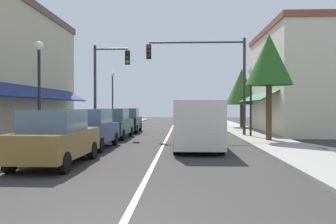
{
  "coord_description": "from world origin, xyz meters",
  "views": [
    {
      "loc": [
        0.95,
        -5.02,
        1.86
      ],
      "look_at": [
        0.05,
        15.72,
        1.56
      ],
      "focal_mm": 36.54,
      "sensor_mm": 36.0,
      "label": 1
    }
  ],
  "objects_px": {
    "street_lamp_right_mid": "(251,90)",
    "tree_right_far": "(242,87)",
    "parked_car_nearest_left": "(56,138)",
    "van_in_lane": "(197,123)",
    "tree_right_near": "(269,60)",
    "street_lamp_left_far": "(113,90)",
    "parked_car_second_left": "(91,129)",
    "traffic_signal_mast_arm": "(211,69)",
    "parked_car_third_left": "(114,124)",
    "street_lamp_left_near": "(39,77)",
    "parked_car_far_left": "(128,120)",
    "traffic_signal_left_corner": "(106,77)"
  },
  "relations": [
    {
      "from": "street_lamp_right_mid",
      "to": "tree_right_far",
      "type": "height_order",
      "value": "tree_right_far"
    },
    {
      "from": "parked_car_nearest_left",
      "to": "van_in_lane",
      "type": "bearing_deg",
      "value": 44.13
    },
    {
      "from": "tree_right_near",
      "to": "tree_right_far",
      "type": "distance_m",
      "value": 11.91
    },
    {
      "from": "street_lamp_left_far",
      "to": "parked_car_nearest_left",
      "type": "bearing_deg",
      "value": -83.79
    },
    {
      "from": "tree_right_near",
      "to": "parked_car_second_left",
      "type": "bearing_deg",
      "value": -159.81
    },
    {
      "from": "traffic_signal_mast_arm",
      "to": "street_lamp_left_far",
      "type": "bearing_deg",
      "value": 135.36
    },
    {
      "from": "parked_car_second_left",
      "to": "street_lamp_right_mid",
      "type": "xyz_separation_m",
      "value": [
        8.21,
        5.72,
        2.01
      ]
    },
    {
      "from": "parked_car_third_left",
      "to": "tree_right_near",
      "type": "bearing_deg",
      "value": -10.41
    },
    {
      "from": "street_lamp_left_near",
      "to": "tree_right_near",
      "type": "height_order",
      "value": "tree_right_near"
    },
    {
      "from": "street_lamp_left_far",
      "to": "van_in_lane",
      "type": "bearing_deg",
      "value": -64.86
    },
    {
      "from": "street_lamp_left_near",
      "to": "traffic_signal_mast_arm",
      "type": "bearing_deg",
      "value": 45.15
    },
    {
      "from": "street_lamp_right_mid",
      "to": "van_in_lane",
      "type": "bearing_deg",
      "value": -121.05
    },
    {
      "from": "tree_right_far",
      "to": "street_lamp_left_near",
      "type": "bearing_deg",
      "value": -124.16
    },
    {
      "from": "parked_car_second_left",
      "to": "van_in_lane",
      "type": "distance_m",
      "value": 4.74
    },
    {
      "from": "van_in_lane",
      "to": "tree_right_near",
      "type": "distance_m",
      "value": 6.02
    },
    {
      "from": "parked_car_nearest_left",
      "to": "parked_car_far_left",
      "type": "relative_size",
      "value": 1.0
    },
    {
      "from": "parked_car_third_left",
      "to": "street_lamp_left_far",
      "type": "relative_size",
      "value": 0.84
    },
    {
      "from": "van_in_lane",
      "to": "traffic_signal_mast_arm",
      "type": "xyz_separation_m",
      "value": [
        1.13,
        6.52,
        3.13
      ]
    },
    {
      "from": "street_lamp_right_mid",
      "to": "tree_right_far",
      "type": "relative_size",
      "value": 0.81
    },
    {
      "from": "van_in_lane",
      "to": "traffic_signal_left_corner",
      "type": "relative_size",
      "value": 0.88
    },
    {
      "from": "parked_car_nearest_left",
      "to": "parked_car_third_left",
      "type": "height_order",
      "value": "same"
    },
    {
      "from": "parked_car_third_left",
      "to": "traffic_signal_mast_arm",
      "type": "relative_size",
      "value": 0.66
    },
    {
      "from": "parked_car_second_left",
      "to": "parked_car_far_left",
      "type": "bearing_deg",
      "value": 91.16
    },
    {
      "from": "van_in_lane",
      "to": "traffic_signal_mast_arm",
      "type": "bearing_deg",
      "value": 79.67
    },
    {
      "from": "parked_car_third_left",
      "to": "street_lamp_left_far",
      "type": "height_order",
      "value": "street_lamp_left_far"
    },
    {
      "from": "street_lamp_left_near",
      "to": "parked_car_second_left",
      "type": "bearing_deg",
      "value": 34.83
    },
    {
      "from": "parked_car_second_left",
      "to": "traffic_signal_mast_arm",
      "type": "xyz_separation_m",
      "value": [
        5.86,
        6.45,
        3.4
      ]
    },
    {
      "from": "traffic_signal_mast_arm",
      "to": "parked_car_nearest_left",
      "type": "bearing_deg",
      "value": -118.11
    },
    {
      "from": "van_in_lane",
      "to": "tree_right_far",
      "type": "relative_size",
      "value": 0.99
    },
    {
      "from": "street_lamp_right_mid",
      "to": "tree_right_near",
      "type": "bearing_deg",
      "value": -79.89
    },
    {
      "from": "parked_car_nearest_left",
      "to": "street_lamp_left_near",
      "type": "distance_m",
      "value": 4.28
    },
    {
      "from": "parked_car_far_left",
      "to": "traffic_signal_left_corner",
      "type": "bearing_deg",
      "value": -109.82
    },
    {
      "from": "parked_car_far_left",
      "to": "street_lamp_left_far",
      "type": "xyz_separation_m",
      "value": [
        -2.0,
        4.27,
        2.41
      ]
    },
    {
      "from": "parked_car_third_left",
      "to": "parked_car_far_left",
      "type": "height_order",
      "value": "same"
    },
    {
      "from": "street_lamp_right_mid",
      "to": "tree_right_far",
      "type": "bearing_deg",
      "value": 83.55
    },
    {
      "from": "parked_car_far_left",
      "to": "street_lamp_left_far",
      "type": "height_order",
      "value": "street_lamp_left_far"
    },
    {
      "from": "tree_right_far",
      "to": "parked_car_nearest_left",
      "type": "bearing_deg",
      "value": -115.31
    },
    {
      "from": "parked_car_far_left",
      "to": "traffic_signal_left_corner",
      "type": "xyz_separation_m",
      "value": [
        -0.95,
        -2.88,
        2.95
      ]
    },
    {
      "from": "parked_car_nearest_left",
      "to": "parked_car_second_left",
      "type": "relative_size",
      "value": 1.0
    },
    {
      "from": "tree_right_far",
      "to": "traffic_signal_left_corner",
      "type": "bearing_deg",
      "value": -141.66
    },
    {
      "from": "parked_car_second_left",
      "to": "traffic_signal_mast_arm",
      "type": "relative_size",
      "value": 0.66
    },
    {
      "from": "parked_car_third_left",
      "to": "van_in_lane",
      "type": "distance_m",
      "value": 6.88
    },
    {
      "from": "traffic_signal_mast_arm",
      "to": "van_in_lane",
      "type": "bearing_deg",
      "value": -99.85
    },
    {
      "from": "parked_car_far_left",
      "to": "tree_right_far",
      "type": "distance_m",
      "value": 10.93
    },
    {
      "from": "van_in_lane",
      "to": "street_lamp_left_far",
      "type": "bearing_deg",
      "value": 114.65
    },
    {
      "from": "parked_car_nearest_left",
      "to": "van_in_lane",
      "type": "height_order",
      "value": "van_in_lane"
    },
    {
      "from": "tree_right_near",
      "to": "parked_car_third_left",
      "type": "bearing_deg",
      "value": 168.55
    },
    {
      "from": "parked_car_second_left",
      "to": "van_in_lane",
      "type": "height_order",
      "value": "van_in_lane"
    },
    {
      "from": "street_lamp_left_far",
      "to": "tree_right_near",
      "type": "xyz_separation_m",
      "value": [
        10.62,
        -10.98,
        1.03
      ]
    },
    {
      "from": "parked_car_far_left",
      "to": "van_in_lane",
      "type": "distance_m",
      "value": 11.02
    }
  ]
}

